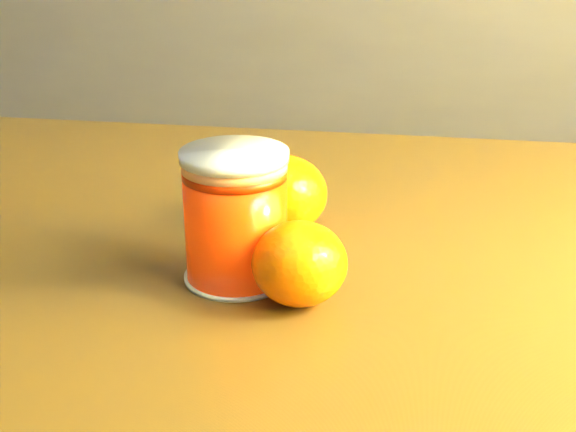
# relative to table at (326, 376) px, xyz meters

# --- Properties ---
(kitchen_counter) EXTENTS (3.15, 0.60, 0.90)m
(kitchen_counter) POSITION_rel_table_xyz_m (-0.84, 1.25, -0.21)
(kitchen_counter) COLOR #4F4F54
(kitchen_counter) RESTS_ON ground
(table) EXTENTS (1.04, 0.75, 0.76)m
(table) POSITION_rel_table_xyz_m (0.00, 0.00, 0.00)
(table) COLOR brown
(table) RESTS_ON ground
(juice_glass) EXTENTS (0.08, 0.08, 0.09)m
(juice_glass) POSITION_rel_table_xyz_m (-0.06, -0.03, 0.14)
(juice_glass) COLOR #FF3505
(juice_glass) RESTS_ON table
(orange_front) EXTENTS (0.08, 0.08, 0.06)m
(orange_front) POSITION_rel_table_xyz_m (-0.01, -0.06, 0.13)
(orange_front) COLOR #FF6B05
(orange_front) RESTS_ON table
(orange_back) EXTENTS (0.09, 0.09, 0.06)m
(orange_back) POSITION_rel_table_xyz_m (-0.05, 0.06, 0.13)
(orange_back) COLOR #FF6B05
(orange_back) RESTS_ON table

